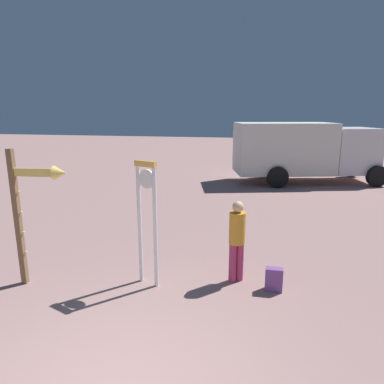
{
  "coord_description": "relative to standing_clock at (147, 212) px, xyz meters",
  "views": [
    {
      "loc": [
        1.52,
        -2.76,
        3.14
      ],
      "look_at": [
        -0.2,
        5.3,
        1.2
      ],
      "focal_mm": 31.94,
      "sensor_mm": 36.0,
      "label": 1
    }
  ],
  "objects": [
    {
      "name": "standing_clock",
      "position": [
        0.0,
        0.0,
        0.0
      ],
      "size": [
        0.45,
        0.24,
        2.32
      ],
      "color": "white",
      "rests_on": "ground_plane"
    },
    {
      "name": "arrow_sign",
      "position": [
        -1.96,
        -0.44,
        0.26
      ],
      "size": [
        1.05,
        0.29,
        2.53
      ],
      "color": "brown",
      "rests_on": "ground_plane"
    },
    {
      "name": "person_near_clock",
      "position": [
        1.58,
        0.44,
        -0.51
      ],
      "size": [
        0.3,
        0.3,
        1.56
      ],
      "color": "#B2365F",
      "rests_on": "ground_plane"
    },
    {
      "name": "backpack",
      "position": [
        2.28,
        0.21,
        -1.17
      ],
      "size": [
        0.3,
        0.2,
        0.43
      ],
      "color": "#7A458A",
      "rests_on": "ground_plane"
    },
    {
      "name": "box_truck_near",
      "position": [
        3.68,
        10.49,
        0.11
      ],
      "size": [
        6.73,
        3.91,
        2.67
      ],
      "color": "silver",
      "rests_on": "ground_plane"
    }
  ]
}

